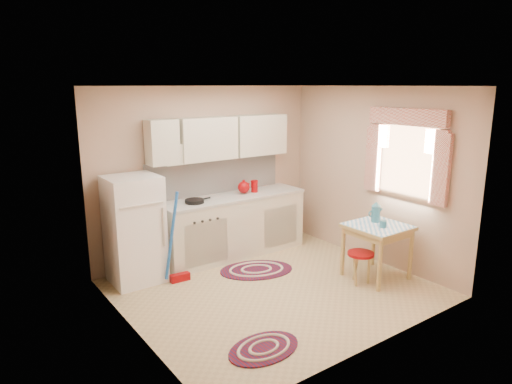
% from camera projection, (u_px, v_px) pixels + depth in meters
% --- Properties ---
extents(room_shell, '(3.64, 3.60, 2.52)m').
position_uv_depth(room_shell, '(273.00, 160.00, 5.68)').
color(room_shell, tan).
rests_on(room_shell, ground).
extents(fridge, '(0.65, 0.60, 1.40)m').
position_uv_depth(fridge, '(134.00, 230.00, 5.85)').
color(fridge, white).
rests_on(fridge, ground).
extents(broom, '(0.29, 0.14, 1.20)m').
position_uv_depth(broom, '(178.00, 238.00, 5.85)').
color(broom, blue).
rests_on(broom, ground).
extents(base_cabinets, '(2.25, 0.60, 0.88)m').
position_uv_depth(base_cabinets, '(233.00, 227.00, 6.83)').
color(base_cabinets, beige).
rests_on(base_cabinets, ground).
extents(countertop, '(2.27, 0.62, 0.04)m').
position_uv_depth(countertop, '(233.00, 197.00, 6.73)').
color(countertop, '#B4B2AA').
rests_on(countertop, base_cabinets).
extents(frying_pan, '(0.30, 0.30, 0.05)m').
position_uv_depth(frying_pan, '(195.00, 201.00, 6.30)').
color(frying_pan, black).
rests_on(frying_pan, countertop).
extents(red_kettle, '(0.25, 0.24, 0.20)m').
position_uv_depth(red_kettle, '(244.00, 187.00, 6.81)').
color(red_kettle, '#8D0508').
rests_on(red_kettle, countertop).
extents(red_canister, '(0.11, 0.11, 0.16)m').
position_uv_depth(red_canister, '(254.00, 187.00, 6.93)').
color(red_canister, '#8D0508').
rests_on(red_canister, countertop).
extents(table, '(0.72, 0.72, 0.72)m').
position_uv_depth(table, '(376.00, 251.00, 6.04)').
color(table, tan).
rests_on(table, ground).
extents(stool, '(0.44, 0.44, 0.42)m').
position_uv_depth(stool, '(360.00, 268.00, 5.88)').
color(stool, '#8D0508').
rests_on(stool, ground).
extents(coffee_pot, '(0.18, 0.17, 0.30)m').
position_uv_depth(coffee_pot, '(376.00, 212.00, 6.07)').
color(coffee_pot, '#29687E').
rests_on(coffee_pot, table).
extents(mug, '(0.10, 0.10, 0.10)m').
position_uv_depth(mug, '(383.00, 224.00, 5.85)').
color(mug, '#29687E').
rests_on(mug, table).
extents(rug_center, '(1.20, 1.01, 0.02)m').
position_uv_depth(rug_center, '(256.00, 270.00, 6.33)').
color(rug_center, maroon).
rests_on(rug_center, ground).
extents(rug_left, '(0.80, 0.56, 0.02)m').
position_uv_depth(rug_left, '(264.00, 348.00, 4.45)').
color(rug_left, maroon).
rests_on(rug_left, ground).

